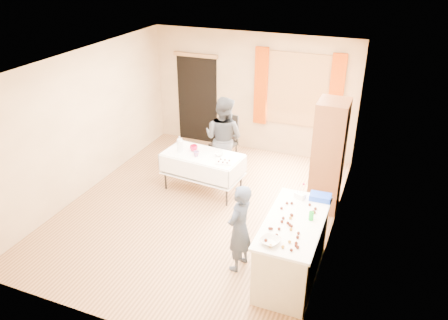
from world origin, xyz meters
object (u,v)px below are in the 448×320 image
at_px(cabinet, 328,157).
at_px(counter, 292,248).
at_px(girl, 239,228).
at_px(chair, 224,151).
at_px(woman, 224,138).
at_px(party_table, 203,169).

bearing_deg(cabinet, counter, -92.91).
xyz_separation_m(counter, girl, (-0.73, -0.11, 0.21)).
relative_size(cabinet, chair, 1.80).
xyz_separation_m(girl, woman, (-1.22, 2.46, 0.17)).
height_order(party_table, chair, chair).
bearing_deg(counter, chair, 127.09).
bearing_deg(cabinet, party_table, -173.18).
xyz_separation_m(chair, woman, (0.18, -0.48, 0.51)).
height_order(girl, woman, woman).
bearing_deg(counter, girl, -171.50).
relative_size(girl, woman, 0.80).
xyz_separation_m(counter, party_table, (-2.11, 1.70, -0.01)).
relative_size(counter, woman, 0.95).
relative_size(party_table, chair, 1.40).
bearing_deg(party_table, counter, -33.30).
bearing_deg(woman, girl, 126.14).
bearing_deg(cabinet, woman, 169.59).
relative_size(cabinet, woman, 1.18).
bearing_deg(cabinet, chair, 159.03).
bearing_deg(counter, cabinet, 87.09).
relative_size(cabinet, counter, 1.24).
xyz_separation_m(cabinet, chair, (-2.24, 0.86, -0.66)).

